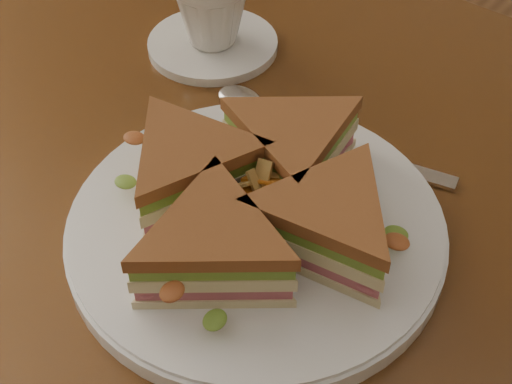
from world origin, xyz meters
TOP-DOWN VIEW (x-y plane):
  - table at (0.00, 0.00)m, footprint 1.20×0.80m
  - plate at (-0.01, -0.04)m, footprint 0.30×0.30m
  - sandwich_wedges at (-0.01, -0.04)m, footprint 0.28×0.28m
  - crisps_mound at (-0.01, -0.04)m, footprint 0.09×0.09m
  - spoon at (-0.11, 0.08)m, footprint 0.18×0.04m
  - knife at (-0.02, 0.08)m, footprint 0.21×0.06m
  - saucer at (-0.22, 0.14)m, footprint 0.14×0.14m
  - coffee_cup at (-0.22, 0.14)m, footprint 0.10×0.10m

SIDE VIEW (x-z plane):
  - table at x=0.00m, z-range 0.28..1.03m
  - knife at x=-0.02m, z-range 0.75..0.75m
  - spoon at x=-0.11m, z-range 0.75..0.76m
  - saucer at x=-0.22m, z-range 0.75..0.76m
  - plate at x=-0.01m, z-range 0.75..0.77m
  - crisps_mound at x=-0.01m, z-range 0.77..0.82m
  - sandwich_wedges at x=-0.01m, z-range 0.77..0.82m
  - coffee_cup at x=-0.22m, z-range 0.76..0.84m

